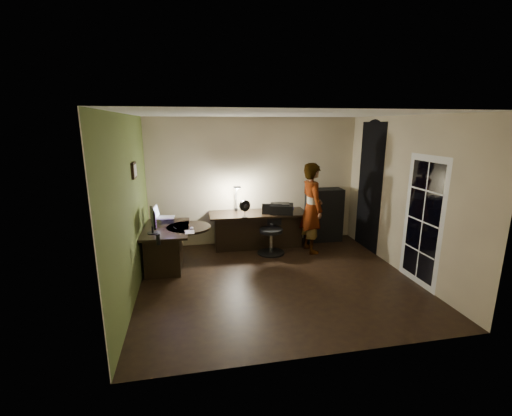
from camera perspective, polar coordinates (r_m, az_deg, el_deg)
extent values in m
cube|color=black|center=(5.92, 3.47, -11.85)|extent=(4.50, 4.00, 0.01)
cube|color=silver|center=(5.34, 3.90, 15.39)|extent=(4.50, 4.00, 0.01)
cube|color=#C4B592|center=(7.39, -0.29, 4.43)|extent=(4.50, 0.01, 2.70)
cube|color=#C4B592|center=(3.64, 11.75, -5.81)|extent=(4.50, 0.01, 2.70)
cube|color=#C4B592|center=(5.37, -20.30, -0.03)|extent=(0.01, 4.00, 2.70)
cube|color=#C4B592|center=(6.42, 23.55, 1.83)|extent=(0.01, 4.00, 2.70)
cube|color=#4E612A|center=(5.36, -20.14, -0.03)|extent=(0.00, 4.00, 2.70)
cube|color=black|center=(7.37, 18.41, 3.30)|extent=(0.01, 0.90, 2.60)
cube|color=white|center=(6.04, 26.04, -2.05)|extent=(0.02, 0.92, 2.10)
cube|color=black|center=(5.71, -19.69, 5.92)|extent=(0.04, 0.30, 0.25)
cube|color=black|center=(6.47, -14.56, -6.37)|extent=(0.84, 1.32, 0.75)
cube|color=black|center=(7.23, 0.39, -3.69)|extent=(2.04, 0.76, 0.76)
cube|color=black|center=(7.77, 11.23, -1.13)|extent=(0.79, 0.41, 1.17)
cube|color=silver|center=(6.63, -14.80, -2.03)|extent=(0.32, 0.30, 0.11)
cube|color=silver|center=(6.59, -14.90, -0.58)|extent=(0.37, 0.35, 0.23)
cube|color=black|center=(6.06, -16.92, -2.68)|extent=(0.19, 0.48, 0.31)
ellipsoid|color=silver|center=(6.19, -10.64, -3.28)|extent=(0.06, 0.09, 0.03)
cube|color=black|center=(6.07, -11.52, -3.81)|extent=(0.09, 0.15, 0.01)
cube|color=black|center=(6.29, -13.37, -3.27)|extent=(0.06, 0.13, 0.01)
cylinder|color=black|center=(5.50, -16.01, -5.07)|extent=(0.07, 0.07, 0.17)
cube|color=silver|center=(6.00, -10.98, -3.99)|extent=(0.16, 0.22, 0.01)
cube|color=black|center=(6.72, -1.89, -0.10)|extent=(0.26, 0.20, 0.35)
cube|color=#32298C|center=(7.35, 5.66, -0.01)|extent=(0.20, 0.12, 0.09)
cube|color=black|center=(7.06, 4.29, -0.04)|extent=(0.55, 0.48, 0.21)
cube|color=black|center=(7.21, -3.36, 1.80)|extent=(0.24, 0.30, 0.59)
cube|color=black|center=(6.86, 2.54, -3.72)|extent=(0.68, 0.68, 0.98)
imported|color=#D8A88C|center=(6.97, 9.28, -0.01)|extent=(0.49, 0.68, 1.82)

